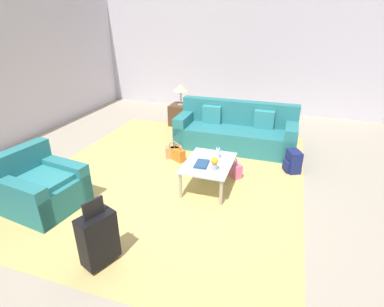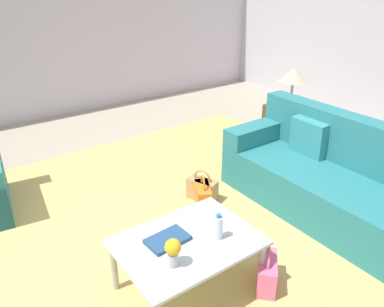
# 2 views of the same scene
# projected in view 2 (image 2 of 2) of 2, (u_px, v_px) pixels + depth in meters

# --- Properties ---
(ground_plane) EXTENTS (12.00, 12.00, 0.00)m
(ground_plane) POSITION_uv_depth(u_px,v_px,m) (113.00, 271.00, 3.04)
(ground_plane) COLOR #A89E89
(area_rug) EXTENTS (5.20, 4.40, 0.01)m
(area_rug) POSITION_uv_depth(u_px,v_px,m) (163.00, 232.00, 3.50)
(area_rug) COLOR tan
(area_rug) RESTS_ON ground
(couch) EXTENTS (0.87, 2.45, 0.95)m
(couch) POSITION_uv_depth(u_px,v_px,m) (346.00, 188.00, 3.62)
(couch) COLOR teal
(couch) RESTS_ON ground
(coffee_table) EXTENTS (1.00, 0.73, 0.45)m
(coffee_table) POSITION_uv_depth(u_px,v_px,m) (188.00, 247.00, 2.71)
(coffee_table) COLOR silver
(coffee_table) RESTS_ON ground
(water_bottle) EXTENTS (0.06, 0.06, 0.20)m
(water_bottle) POSITION_uv_depth(u_px,v_px,m) (218.00, 227.00, 2.68)
(water_bottle) COLOR silver
(water_bottle) RESTS_ON coffee_table
(coffee_table_book) EXTENTS (0.31, 0.21, 0.03)m
(coffee_table_book) POSITION_uv_depth(u_px,v_px,m) (168.00, 240.00, 2.68)
(coffee_table_book) COLOR navy
(coffee_table_book) RESTS_ON coffee_table
(flower_vase) EXTENTS (0.11, 0.11, 0.21)m
(flower_vase) POSITION_uv_depth(u_px,v_px,m) (173.00, 250.00, 2.41)
(flower_vase) COLOR #B2B7BC
(flower_vase) RESTS_ON coffee_table
(side_table) EXTENTS (0.53, 0.53, 0.53)m
(side_table) POSITION_uv_depth(u_px,v_px,m) (288.00, 123.00, 5.34)
(side_table) COLOR #513823
(side_table) RESTS_ON ground
(table_lamp) EXTENTS (0.40, 0.40, 0.53)m
(table_lamp) POSITION_uv_depth(u_px,v_px,m) (294.00, 76.00, 5.05)
(table_lamp) COLOR #ADA899
(table_lamp) RESTS_ON side_table
(handbag_orange) EXTENTS (0.28, 0.35, 0.36)m
(handbag_orange) POSITION_uv_depth(u_px,v_px,m) (203.00, 196.00, 3.85)
(handbag_orange) COLOR orange
(handbag_orange) RESTS_ON ground
(handbag_pink) EXTENTS (0.33, 0.32, 0.36)m
(handbag_pink) POSITION_uv_depth(u_px,v_px,m) (267.00, 272.00, 2.86)
(handbag_pink) COLOR pink
(handbag_pink) RESTS_ON ground
(handbag_tan) EXTENTS (0.25, 0.35, 0.36)m
(handbag_tan) POSITION_uv_depth(u_px,v_px,m) (202.00, 189.00, 3.96)
(handbag_tan) COLOR tan
(handbag_tan) RESTS_ON ground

